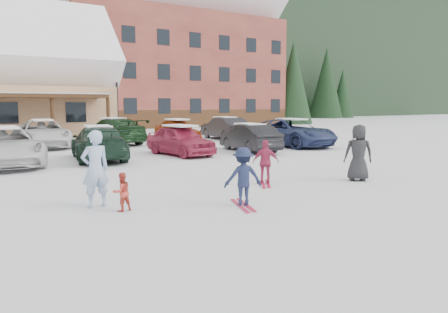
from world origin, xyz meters
TOP-DOWN VIEW (x-y plane):
  - ground at (0.00, 0.00)m, footprint 160.00×160.00m
  - alpine_hotel at (14.27, 38.00)m, footprint 31.48×14.01m
  - lamp_post at (5.59, 24.70)m, footprint 0.50×0.25m
  - conifer_1 at (30.00, 32.00)m, footprint 4.84×4.84m
  - conifer_3 at (6.00, 44.00)m, footprint 3.96×3.96m
  - conifer_4 at (34.00, 46.00)m, footprint 5.06×5.06m
  - adult_skier at (-2.97, 1.35)m, footprint 0.68×0.47m
  - toddler_red at (-2.60, 0.66)m, footprint 0.46×0.39m
  - child_navy at (-0.05, -0.37)m, footprint 1.00×0.77m
  - skis_child_navy at (-0.05, -0.37)m, footprint 0.65×1.39m
  - child_magenta at (2.10, 1.53)m, footprint 0.82×0.71m
  - skis_child_magenta at (2.10, 1.53)m, footprint 0.96×1.26m
  - bystander_dark at (4.90, 0.49)m, footprint 1.01×0.97m
  - parked_car_2 at (-3.95, 10.03)m, footprint 2.47×5.35m
  - parked_car_3 at (-0.35, 9.88)m, footprint 2.82×5.22m
  - parked_car_4 at (3.38, 9.61)m, footprint 2.09×4.22m
  - parked_car_5 at (7.05, 9.18)m, footprint 1.99×4.35m
  - parked_car_6 at (10.63, 10.13)m, footprint 2.83×5.67m
  - parked_car_10 at (-1.33, 16.88)m, footprint 2.89×5.63m
  - parked_car_11 at (2.60, 16.89)m, footprint 2.89×5.57m
  - parked_car_12 at (6.61, 16.39)m, footprint 1.68×4.18m
  - parked_car_13 at (10.14, 16.29)m, footprint 1.88×4.65m

SIDE VIEW (x-z plane):
  - ground at x=0.00m, z-range 0.00..0.00m
  - skis_child_navy at x=-0.05m, z-range 0.00..0.03m
  - skis_child_magenta at x=2.10m, z-range 0.00..0.03m
  - toddler_red at x=-2.60m, z-range 0.00..0.86m
  - child_magenta at x=2.10m, z-range 0.00..1.32m
  - child_navy at x=-0.05m, z-range 0.00..1.37m
  - parked_car_5 at x=7.05m, z-range 0.00..1.38m
  - parked_car_4 at x=3.38m, z-range 0.00..1.38m
  - parked_car_12 at x=6.61m, z-range 0.00..1.42m
  - parked_car_3 at x=-0.35m, z-range 0.00..1.44m
  - parked_car_2 at x=-3.95m, z-range 0.00..1.49m
  - parked_car_13 at x=10.14m, z-range 0.00..1.50m
  - parked_car_10 at x=-1.33m, z-range 0.00..1.52m
  - parked_car_6 at x=10.63m, z-range 0.00..1.54m
  - parked_car_11 at x=2.60m, z-range 0.00..1.54m
  - bystander_dark at x=4.90m, z-range 0.00..1.75m
  - adult_skier at x=-2.97m, z-range 0.00..1.78m
  - lamp_post at x=5.59m, z-range 0.40..6.44m
  - conifer_3 at x=6.00m, z-range 0.53..9.71m
  - conifer_1 at x=30.00m, z-range 0.65..11.87m
  - conifer_4 at x=34.00m, z-range 0.68..12.41m
  - alpine_hotel at x=14.27m, z-range -2.11..19.37m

